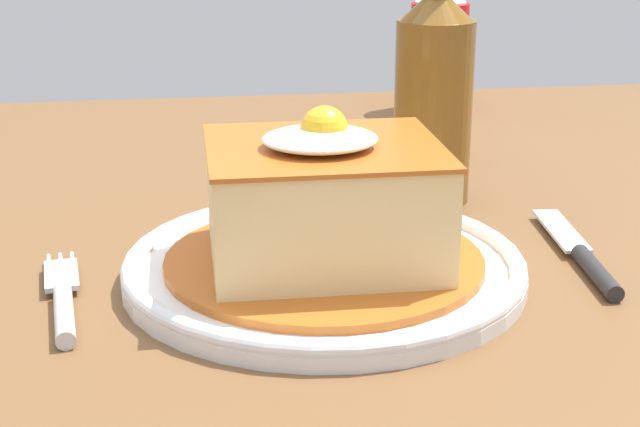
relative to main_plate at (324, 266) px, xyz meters
The scene contains 8 objects.
dining_table 0.15m from the main_plate, 106.26° to the left, with size 1.49×0.97×0.77m.
main_plate is the anchor object (origin of this frame).
sandwich_meal 0.04m from the main_plate, 118.29° to the right, with size 0.22×0.22×0.11m.
fork 0.17m from the main_plate, behind, with size 0.03×0.14×0.01m.
knife 0.18m from the main_plate, ahead, with size 0.03×0.17×0.01m.
soda_can 0.53m from the main_plate, 67.29° to the left, with size 0.07×0.07×0.12m.
beer_bottle_amber 0.21m from the main_plate, 54.49° to the left, with size 0.06×0.06×0.27m.
drinking_glass 0.35m from the main_plate, 63.66° to the left, with size 0.07×0.07×0.10m.
Camera 1 is at (-0.06, -0.71, 1.03)m, focal length 54.83 mm.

